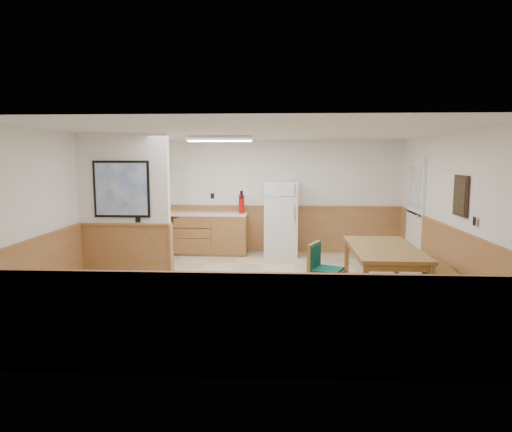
# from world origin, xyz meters

# --- Properties ---
(ground) EXTENTS (6.00, 6.00, 0.00)m
(ground) POSITION_xyz_m (0.00, 0.00, 0.00)
(ground) COLOR beige
(ground) RESTS_ON ground
(ceiling) EXTENTS (6.00, 6.00, 0.02)m
(ceiling) POSITION_xyz_m (0.00, 0.00, 2.50)
(ceiling) COLOR white
(ceiling) RESTS_ON back_wall
(back_wall) EXTENTS (6.00, 0.02, 2.50)m
(back_wall) POSITION_xyz_m (0.00, 3.00, 1.25)
(back_wall) COLOR white
(back_wall) RESTS_ON ground
(right_wall) EXTENTS (0.02, 6.00, 2.50)m
(right_wall) POSITION_xyz_m (3.00, 0.00, 1.25)
(right_wall) COLOR white
(right_wall) RESTS_ON ground
(left_wall) EXTENTS (0.02, 6.00, 2.50)m
(left_wall) POSITION_xyz_m (-3.00, 0.00, 1.25)
(left_wall) COLOR white
(left_wall) RESTS_ON ground
(wainscot_back) EXTENTS (6.00, 0.04, 1.00)m
(wainscot_back) POSITION_xyz_m (0.00, 2.98, 0.50)
(wainscot_back) COLOR #A27640
(wainscot_back) RESTS_ON ground
(wainscot_right) EXTENTS (0.04, 6.00, 1.00)m
(wainscot_right) POSITION_xyz_m (2.98, 0.00, 0.50)
(wainscot_right) COLOR #A27640
(wainscot_right) RESTS_ON ground
(wainscot_left) EXTENTS (0.04, 6.00, 1.00)m
(wainscot_left) POSITION_xyz_m (-2.98, 0.00, 0.50)
(wainscot_left) COLOR #A27640
(wainscot_left) RESTS_ON ground
(partition_wall) EXTENTS (1.50, 0.20, 2.50)m
(partition_wall) POSITION_xyz_m (-2.25, 0.19, 1.23)
(partition_wall) COLOR white
(partition_wall) RESTS_ON ground
(kitchen_counter) EXTENTS (2.20, 0.61, 1.00)m
(kitchen_counter) POSITION_xyz_m (-1.21, 2.68, 0.46)
(kitchen_counter) COLOR olive
(kitchen_counter) RESTS_ON ground
(exterior_door) EXTENTS (0.07, 1.02, 2.15)m
(exterior_door) POSITION_xyz_m (2.96, 1.90, 1.05)
(exterior_door) COLOR white
(exterior_door) RESTS_ON ground
(kitchen_window) EXTENTS (0.80, 0.04, 1.00)m
(kitchen_window) POSITION_xyz_m (-2.10, 2.98, 1.55)
(kitchen_window) COLOR white
(kitchen_window) RESTS_ON back_wall
(wall_painting) EXTENTS (0.04, 0.50, 0.60)m
(wall_painting) POSITION_xyz_m (2.97, -0.30, 1.55)
(wall_painting) COLOR black
(wall_painting) RESTS_ON right_wall
(fluorescent_fixture) EXTENTS (1.20, 0.30, 0.09)m
(fluorescent_fixture) POSITION_xyz_m (-0.80, 1.30, 2.45)
(fluorescent_fixture) COLOR white
(fluorescent_fixture) RESTS_ON ceiling
(refrigerator) EXTENTS (0.71, 0.72, 1.60)m
(refrigerator) POSITION_xyz_m (0.33, 2.63, 0.80)
(refrigerator) COLOR silver
(refrigerator) RESTS_ON ground
(dining_table) EXTENTS (1.00, 1.98, 0.75)m
(dining_table) POSITION_xyz_m (1.91, -0.19, 0.66)
(dining_table) COLOR olive
(dining_table) RESTS_ON ground
(dining_bench) EXTENTS (0.52, 1.53, 0.45)m
(dining_bench) POSITION_xyz_m (2.76, -0.25, 0.34)
(dining_bench) COLOR olive
(dining_bench) RESTS_ON ground
(dining_chair) EXTENTS (0.77, 0.66, 0.85)m
(dining_chair) POSITION_xyz_m (0.93, -0.46, 0.49)
(dining_chair) COLOR olive
(dining_chair) RESTS_ON ground
(fire_extinguisher) EXTENTS (0.13, 0.13, 0.49)m
(fire_extinguisher) POSITION_xyz_m (-0.52, 2.69, 1.12)
(fire_extinguisher) COLOR #C10A0B
(fire_extinguisher) RESTS_ON kitchen_counter
(soap_bottle) EXTENTS (0.09, 0.09, 0.22)m
(soap_bottle) POSITION_xyz_m (-2.27, 2.73, 1.01)
(soap_bottle) COLOR #167C2F
(soap_bottle) RESTS_ON kitchen_counter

